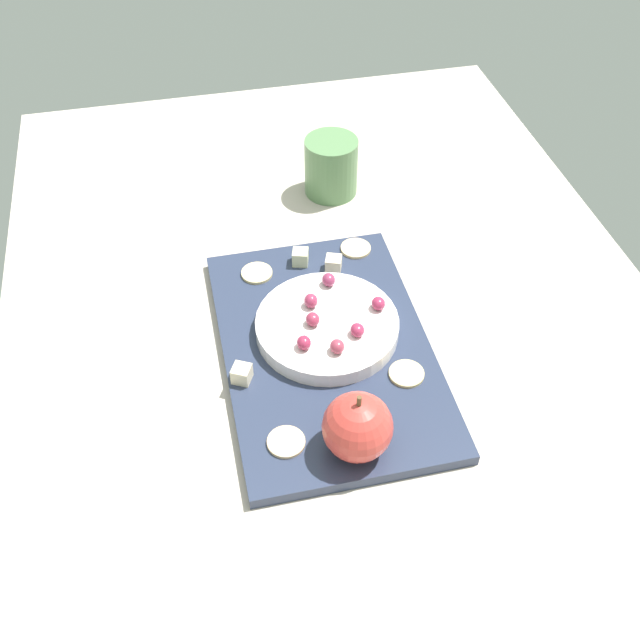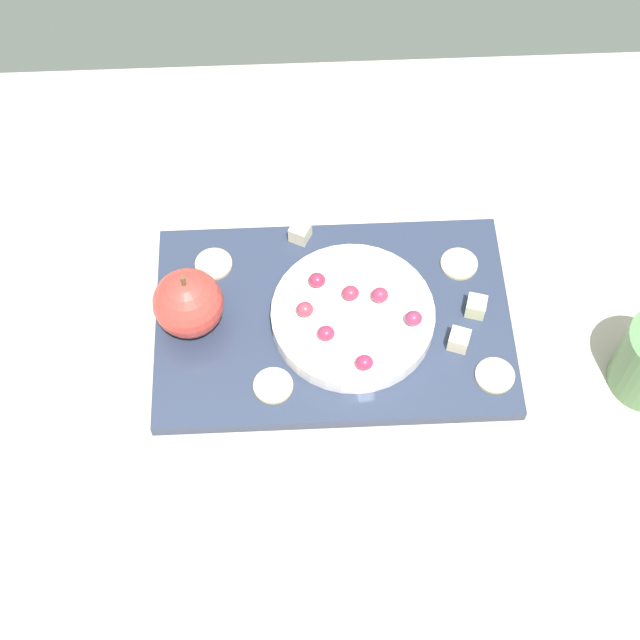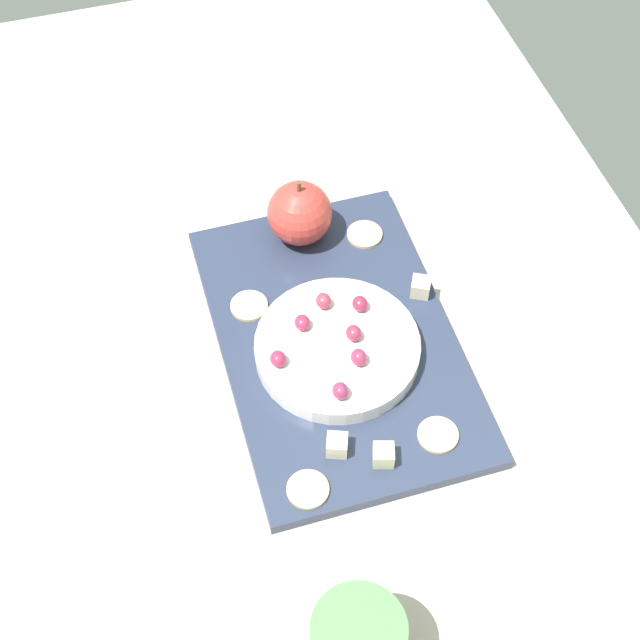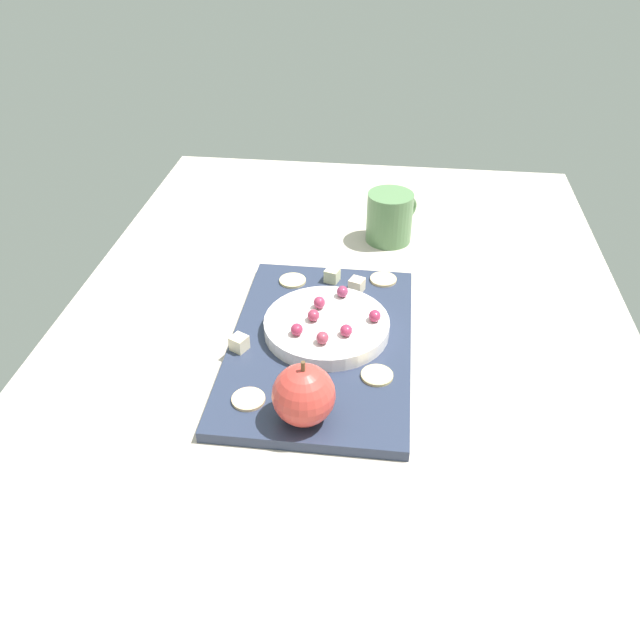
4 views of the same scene
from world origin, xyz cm
name	(u,v)px [view 2 (image 2 of 4)]	position (x,y,z in cm)	size (l,w,h in cm)	color
table	(325,354)	(0.00, 0.00, 1.82)	(133.99, 84.47, 3.65)	#B8AB9E
platter	(333,321)	(0.97, 2.68, 4.42)	(38.20, 24.60, 1.55)	#2A334A
serving_dish	(353,316)	(3.02, 2.10, 6.20)	(17.42, 17.42, 2.01)	white
apple_whole	(188,303)	(-14.16, 2.86, 8.91)	(7.43, 7.43, 7.43)	#BE3932
apple_stem	(183,281)	(-14.16, 2.86, 13.23)	(0.50, 0.50, 1.20)	brown
cheese_cube_0	(459,340)	(13.98, -1.29, 6.22)	(2.04, 2.04, 2.04)	beige
cheese_cube_1	(300,232)	(-2.21, 13.32, 6.22)	(2.04, 2.04, 2.04)	beige
cheese_cube_2	(476,307)	(16.30, 2.71, 6.22)	(2.04, 2.04, 2.04)	beige
cracker_0	(273,386)	(-5.65, -5.35, 5.40)	(4.13, 4.13, 0.40)	#D7BF81
cracker_1	(495,376)	(17.35, -5.23, 5.40)	(4.13, 4.13, 0.40)	#DDBC88
cracker_2	(459,264)	(15.31, 8.81, 5.40)	(4.13, 4.13, 0.40)	#DCC38A
cracker_3	(214,264)	(-11.96, 10.04, 5.40)	(4.13, 4.13, 0.40)	#E0B889
grape_0	(413,318)	(9.20, 0.50, 8.03)	(1.85, 1.66, 1.63)	#862E4F
grape_1	(380,295)	(5.92, 3.48, 8.08)	(1.85, 1.66, 1.74)	#942D4C
grape_2	(305,309)	(-2.07, 2.09, 8.03)	(1.85, 1.66, 1.64)	#943649
grape_3	(350,293)	(2.84, 3.92, 8.01)	(1.85, 1.66, 1.59)	#922D46
grape_4	(330,333)	(0.40, -0.84, 7.98)	(1.85, 1.66, 1.53)	#982A49
grape_5	(317,280)	(-0.64, 5.71, 8.01)	(1.85, 1.66, 1.59)	#922643
grape_6	(364,363)	(3.73, -4.46, 8.01)	(1.85, 1.66, 1.59)	#99294A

